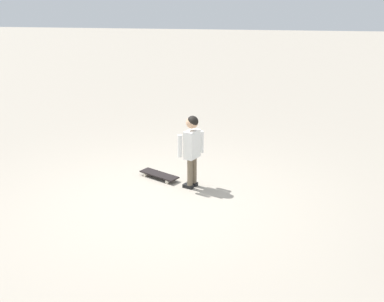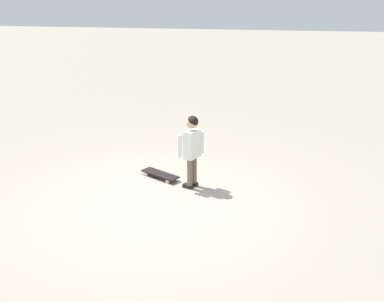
{
  "view_description": "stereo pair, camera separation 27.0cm",
  "coord_description": "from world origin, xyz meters",
  "views": [
    {
      "loc": [
        -5.7,
        -1.11,
        2.78
      ],
      "look_at": [
        0.55,
        -0.3,
        0.55
      ],
      "focal_mm": 44.64,
      "sensor_mm": 36.0,
      "label": 1
    },
    {
      "loc": [
        -5.66,
        -1.37,
        2.78
      ],
      "look_at": [
        0.55,
        -0.3,
        0.55
      ],
      "focal_mm": 44.64,
      "sensor_mm": 36.0,
      "label": 2
    }
  ],
  "objects": [
    {
      "name": "ground_plane",
      "position": [
        0.0,
        0.0,
        0.0
      ],
      "size": [
        50.0,
        50.0,
        0.0
      ],
      "primitive_type": "plane",
      "color": "#9E9384"
    },
    {
      "name": "child_person",
      "position": [
        0.55,
        -0.3,
        0.66
      ],
      "size": [
        0.28,
        0.34,
        1.06
      ],
      "color": "brown",
      "rests_on": "ground"
    },
    {
      "name": "skateboard",
      "position": [
        0.8,
        0.23,
        0.06
      ],
      "size": [
        0.49,
        0.64,
        0.07
      ],
      "color": "black",
      "rests_on": "ground"
    }
  ]
}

